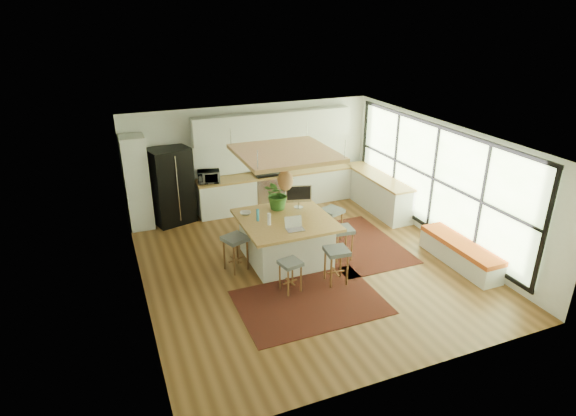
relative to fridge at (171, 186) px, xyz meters
name	(u,v)px	position (x,y,z in m)	size (l,w,h in m)	color
floor	(306,264)	(2.18, -3.19, -0.93)	(7.00, 7.00, 0.00)	#553518
ceiling	(308,137)	(2.18, -3.19, 1.78)	(7.00, 7.00, 0.00)	white
wall_back	(252,156)	(2.18, 0.31, 0.42)	(6.50, 6.50, 0.00)	silver
wall_front	(413,296)	(2.18, -6.69, 0.42)	(6.50, 6.50, 0.00)	silver
wall_left	(137,231)	(-1.07, -3.19, 0.42)	(7.00, 7.00, 0.00)	silver
wall_right	(441,183)	(5.43, -3.19, 0.42)	(7.00, 7.00, 0.00)	silver
window_wall	(440,181)	(5.40, -3.19, 0.47)	(0.10, 6.20, 2.60)	black
pantry	(137,183)	(-0.77, -0.01, 0.20)	(0.55, 0.60, 2.25)	silver
back_counter_base	(276,190)	(2.73, -0.01, -0.49)	(4.20, 0.60, 0.88)	silver
back_counter_top	(276,174)	(2.73, -0.01, -0.03)	(4.24, 0.64, 0.05)	olive
backsplash	(272,154)	(2.73, 0.29, 0.43)	(4.20, 0.02, 0.80)	white
upper_cabinets	(274,126)	(2.73, 0.13, 1.22)	(4.20, 0.34, 0.70)	silver
range	(267,189)	(2.48, -0.01, -0.43)	(0.76, 0.62, 1.00)	#A5A5AA
right_counter_base	(377,193)	(5.11, -1.19, -0.49)	(0.60, 2.50, 0.88)	silver
right_counter_top	(378,176)	(5.11, -1.19, -0.03)	(0.64, 2.54, 0.05)	olive
window_bench	(460,253)	(5.13, -4.39, -0.68)	(0.52, 2.00, 0.50)	silver
ceiling_panel	(285,166)	(1.88, -2.79, 1.12)	(1.86, 1.86, 0.80)	olive
rug_near	(310,302)	(1.68, -4.51, -0.92)	(2.60, 1.80, 0.01)	black
rug_right	(356,244)	(3.58, -2.80, -0.92)	(1.80, 2.60, 0.01)	black
fridge	(171,186)	(0.00, 0.00, 0.00)	(0.94, 0.73, 1.88)	black
island	(286,239)	(1.87, -2.82, -0.46)	(1.85, 1.85, 0.93)	olive
stool_near_left	(290,274)	(1.49, -4.01, -0.57)	(0.37, 0.37, 0.63)	#4B4F53
stool_near_right	(336,266)	(2.42, -4.06, -0.57)	(0.43, 0.43, 0.73)	#4B4F53
stool_right_front	(342,243)	(2.97, -3.25, -0.57)	(0.42, 0.42, 0.71)	#4B4F53
stool_right_back	(332,224)	(3.20, -2.33, -0.57)	(0.44, 0.44, 0.74)	#4B4F53
stool_left_side	(236,254)	(0.77, -2.86, -0.57)	(0.44, 0.44, 0.74)	#4B4F53
laptop	(295,224)	(1.84, -3.39, 0.12)	(0.35, 0.37, 0.26)	#A5A5AA
monitor	(299,196)	(2.35, -2.38, 0.26)	(0.56, 0.20, 0.52)	#A5A5AA
microwave	(209,175)	(0.93, -0.05, 0.18)	(0.54, 0.30, 0.36)	#A5A5AA
island_plant	(278,197)	(1.92, -2.26, 0.28)	(0.63, 0.70, 0.55)	#1E4C19
island_bowl	(246,213)	(1.17, -2.31, 0.03)	(0.23, 0.23, 0.06)	silver
island_bottle_0	(259,217)	(1.32, -2.72, 0.10)	(0.07, 0.07, 0.19)	#3192C5
island_bottle_1	(270,220)	(1.47, -2.97, 0.10)	(0.07, 0.07, 0.19)	white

